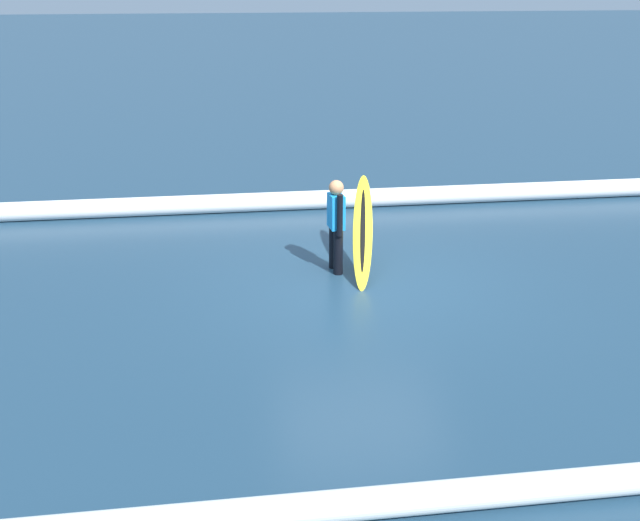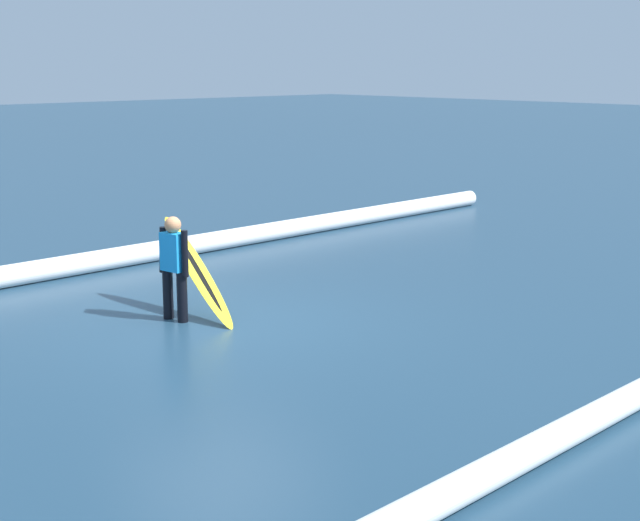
{
  "view_description": "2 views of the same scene",
  "coord_description": "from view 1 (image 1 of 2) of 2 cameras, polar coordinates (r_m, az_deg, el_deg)",
  "views": [
    {
      "loc": [
        1.89,
        11.32,
        4.46
      ],
      "look_at": [
        0.82,
        1.78,
        1.02
      ],
      "focal_mm": 47.68,
      "sensor_mm": 36.0,
      "label": 1
    },
    {
      "loc": [
        7.34,
        9.65,
        3.39
      ],
      "look_at": [
        -0.0,
        1.89,
        1.14
      ],
      "focal_mm": 53.34,
      "sensor_mm": 36.0,
      "label": 2
    }
  ],
  "objects": [
    {
      "name": "ground_plane",
      "position": [
        12.32,
        2.88,
        -1.55
      ],
      "size": [
        126.53,
        126.53,
        0.0
      ],
      "primitive_type": "plane",
      "color": "navy"
    },
    {
      "name": "surfer",
      "position": [
        12.55,
        1.09,
        2.68
      ],
      "size": [
        0.24,
        0.54,
        1.4
      ],
      "rotation": [
        0.0,
        0.0,
        1.69
      ],
      "color": "black",
      "rests_on": "ground_plane"
    },
    {
      "name": "surfboard",
      "position": [
        12.71,
        2.89,
        2.05
      ],
      "size": [
        0.6,
        1.92,
        1.24
      ],
      "color": "yellow",
      "rests_on": "ground_plane"
    },
    {
      "name": "wave_crest_foreground",
      "position": [
        15.83,
        -3.73,
        3.96
      ],
      "size": [
        24.13,
        1.14,
        0.35
      ],
      "primitive_type": "cylinder",
      "rotation": [
        0.0,
        1.57,
        0.03
      ],
      "color": "white",
      "rests_on": "ground_plane"
    }
  ]
}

